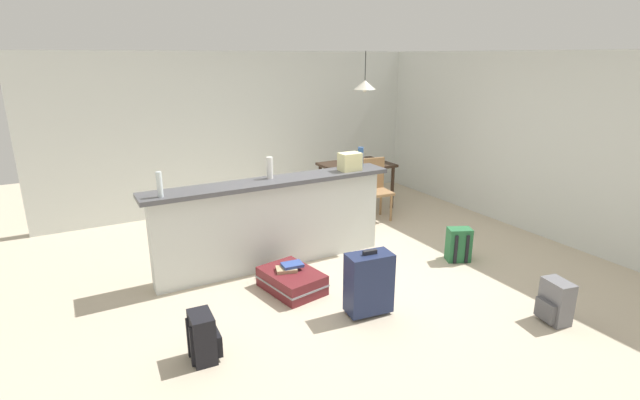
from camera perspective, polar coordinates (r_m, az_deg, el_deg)
ground_plane at (r=5.69m, az=2.91°, el=-8.62°), size 13.00×13.00×0.05m
wall_back at (r=7.97m, az=-8.64°, el=8.29°), size 6.60×0.10×2.50m
wall_right at (r=7.50m, az=22.17°, el=6.69°), size 0.10×6.00×2.50m
partition_half_wall at (r=5.62m, az=-5.61°, el=-3.10°), size 2.80×0.20×1.02m
bar_countertop at (r=5.46m, az=-5.77°, el=2.18°), size 2.96×0.40×0.05m
bottle_clear at (r=5.00m, az=-18.74°, el=1.79°), size 0.06×0.06×0.26m
bottle_white at (r=5.49m, az=-6.08°, el=3.88°), size 0.07×0.07×0.25m
bottle_blue at (r=6.07m, az=4.90°, el=5.19°), size 0.07×0.07×0.25m
grocery_bag at (r=5.86m, az=3.61°, el=4.63°), size 0.26×0.18×0.22m
dining_table at (r=7.80m, az=4.40°, el=3.71°), size 1.10×0.80×0.74m
dining_chair_near_partition at (r=7.33m, az=6.63°, el=1.73°), size 0.44×0.44×0.93m
pendant_lamp at (r=7.61m, az=5.42°, el=13.64°), size 0.34×0.34×0.62m
suitcase_flat_maroon at (r=5.19m, az=-3.45°, el=-9.65°), size 0.61×0.87×0.22m
backpack_grey at (r=5.09m, az=26.45°, el=-10.95°), size 0.28×0.31×0.42m
suitcase_upright_navy at (r=4.67m, az=5.90°, el=-9.88°), size 0.46×0.29×0.67m
backpack_black at (r=4.19m, az=-13.86°, el=-15.78°), size 0.26×0.29×0.42m
backpack_green at (r=6.09m, az=16.31°, el=-5.21°), size 0.33×0.31×0.42m
book_stack at (r=5.15m, az=-3.73°, el=-8.07°), size 0.32×0.22×0.07m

